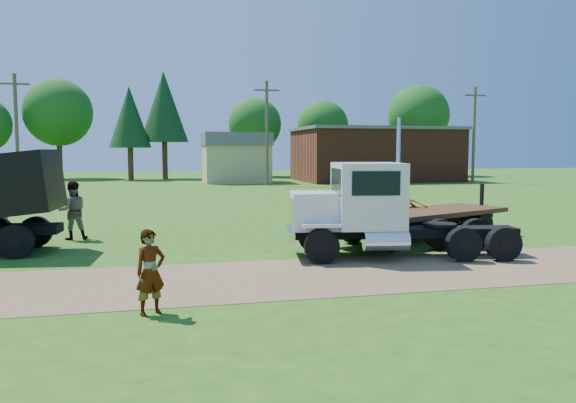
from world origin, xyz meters
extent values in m
plane|color=#2E5312|center=(0.00, 0.00, 0.00)|extent=(140.00, 140.00, 0.00)
cube|color=brown|center=(0.00, 0.00, 0.01)|extent=(120.00, 4.20, 0.01)
cube|color=black|center=(3.52, 1.86, 0.70)|extent=(6.59, 1.86, 0.26)
cylinder|color=black|center=(0.87, 1.34, 0.48)|extent=(1.00, 0.45, 0.96)
cylinder|color=black|center=(0.87, 1.34, 0.48)|extent=(0.38, 0.37, 0.34)
cylinder|color=black|center=(1.17, 3.18, 0.48)|extent=(1.00, 0.45, 0.96)
cylinder|color=black|center=(1.17, 3.18, 0.48)|extent=(0.38, 0.37, 0.34)
cylinder|color=black|center=(4.75, 0.71, 0.48)|extent=(1.00, 0.45, 0.96)
cylinder|color=black|center=(4.75, 0.71, 0.48)|extent=(0.38, 0.37, 0.34)
cylinder|color=black|center=(5.05, 2.56, 0.48)|extent=(1.00, 0.45, 0.96)
cylinder|color=black|center=(5.05, 2.56, 0.48)|extent=(0.38, 0.37, 0.34)
cylinder|color=black|center=(5.87, 0.53, 0.48)|extent=(1.00, 0.45, 0.96)
cylinder|color=black|center=(5.87, 0.53, 0.48)|extent=(0.38, 0.37, 0.34)
cylinder|color=black|center=(6.17, 2.38, 0.48)|extent=(1.00, 0.45, 0.96)
cylinder|color=black|center=(6.17, 2.38, 0.48)|extent=(0.38, 0.37, 0.34)
cube|color=silver|center=(1.07, 2.25, 1.35)|extent=(1.79, 1.71, 1.05)
cube|color=silver|center=(0.29, 2.38, 1.31)|extent=(0.28, 1.30, 0.87)
cube|color=silver|center=(0.25, 2.38, 0.70)|extent=(0.45, 2.00, 0.26)
cube|color=silver|center=(2.44, 2.03, 1.79)|extent=(2.14, 2.36, 1.83)
cube|color=black|center=(1.56, 2.17, 2.18)|extent=(0.32, 1.73, 0.74)
cube|color=black|center=(2.28, 0.99, 2.18)|extent=(1.30, 0.24, 0.65)
cube|color=black|center=(2.61, 3.07, 2.18)|extent=(1.30, 0.24, 0.65)
cube|color=silver|center=(0.87, 1.34, 1.05)|extent=(1.10, 0.55, 0.09)
cube|color=silver|center=(1.17, 3.18, 1.05)|extent=(1.10, 0.55, 0.09)
cylinder|color=silver|center=(2.59, 0.99, 0.61)|extent=(1.29, 0.71, 0.52)
cylinder|color=silver|center=(3.51, 2.34, 2.01)|extent=(0.14, 0.14, 4.01)
cylinder|color=black|center=(4.55, 1.69, 0.90)|extent=(1.10, 1.10, 0.10)
cylinder|color=black|center=(-7.34, 4.06, 0.49)|extent=(1.01, 0.40, 0.98)
cylinder|color=black|center=(-7.34, 4.06, 0.49)|extent=(0.37, 0.36, 0.34)
cylinder|color=black|center=(-7.17, 5.92, 0.49)|extent=(1.01, 0.40, 0.98)
cylinder|color=black|center=(-7.17, 5.92, 0.49)|extent=(0.37, 0.36, 0.34)
imported|color=orange|center=(5.49, 6.00, 0.66)|extent=(4.86, 2.38, 1.33)
cube|color=#392412|center=(5.25, 4.37, 0.93)|extent=(7.34, 4.68, 0.16)
cube|color=black|center=(5.25, 4.37, 0.71)|extent=(6.87, 3.54, 0.22)
cylinder|color=black|center=(3.57, 2.66, 0.44)|extent=(0.92, 0.59, 0.88)
cylinder|color=black|center=(2.85, 4.37, 0.44)|extent=(0.92, 0.59, 0.88)
cylinder|color=black|center=(7.65, 4.37, 0.44)|extent=(0.92, 0.59, 0.88)
cylinder|color=black|center=(6.93, 6.08, 0.44)|extent=(0.92, 0.59, 0.88)
cube|color=black|center=(2.07, 3.04, 1.37)|extent=(0.14, 0.14, 0.88)
cube|color=black|center=(8.43, 5.70, 1.37)|extent=(0.14, 0.14, 0.88)
imported|color=#999999|center=(-3.58, -2.41, 0.80)|extent=(0.69, 0.60, 1.61)
imported|color=#999999|center=(-6.25, 7.30, 1.00)|extent=(1.09, 0.92, 2.00)
cube|color=maroon|center=(18.00, 40.00, 2.50)|extent=(15.00, 10.00, 5.00)
cube|color=#57575C|center=(18.00, 40.00, 5.15)|extent=(15.40, 10.40, 0.30)
cube|color=tan|center=(4.00, 40.00, 1.80)|extent=(6.00, 5.00, 3.60)
cube|color=#57575C|center=(4.00, 40.00, 4.10)|extent=(6.20, 5.40, 1.20)
cylinder|color=#4A3D29|center=(-14.00, 35.00, 4.50)|extent=(0.28, 0.28, 9.00)
cube|color=#4A3D29|center=(-14.00, 35.00, 8.20)|extent=(2.20, 0.14, 0.14)
cylinder|color=#4A3D29|center=(6.00, 35.00, 4.50)|extent=(0.28, 0.28, 9.00)
cube|color=#4A3D29|center=(6.00, 35.00, 8.20)|extent=(2.20, 0.14, 0.14)
cylinder|color=#4A3D29|center=(26.00, 35.00, 4.50)|extent=(0.28, 0.28, 9.00)
cube|color=#4A3D29|center=(26.00, 35.00, 8.20)|extent=(2.20, 0.14, 0.14)
cylinder|color=#372216|center=(-13.49, 51.66, 1.90)|extent=(0.56, 0.56, 3.81)
sphere|color=#134F14|center=(-13.49, 51.66, 7.07)|extent=(7.18, 7.18, 7.18)
cylinder|color=#372216|center=(-2.46, 48.24, 2.00)|extent=(0.56, 0.56, 3.99)
cone|color=black|center=(-2.46, 48.24, 7.64)|extent=(5.02, 5.02, 7.41)
cylinder|color=#372216|center=(7.88, 51.76, 1.63)|extent=(0.56, 0.56, 3.26)
sphere|color=#134F14|center=(7.88, 51.76, 6.06)|extent=(6.15, 6.15, 6.15)
cylinder|color=#372216|center=(15.91, 51.05, 1.59)|extent=(0.56, 0.56, 3.18)
sphere|color=#134F14|center=(15.91, 51.05, 5.91)|extent=(6.00, 6.00, 6.00)
cylinder|color=#372216|center=(27.57, 49.83, 1.95)|extent=(0.56, 0.56, 3.90)
sphere|color=#134F14|center=(27.57, 49.83, 7.24)|extent=(7.35, 7.35, 7.35)
cylinder|color=#372216|center=(-5.94, 47.03, 1.68)|extent=(0.56, 0.56, 3.36)
cone|color=black|center=(-5.94, 47.03, 6.44)|extent=(4.23, 4.23, 6.25)
camera|label=1|loc=(-3.44, -12.99, 3.07)|focal=35.00mm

